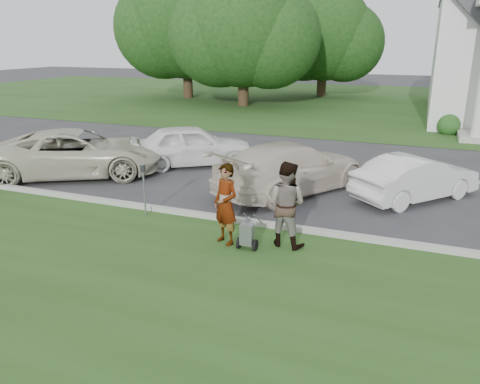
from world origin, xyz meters
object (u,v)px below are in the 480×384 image
Objects in this scene: person_left at (226,205)px; person_right at (286,205)px; car_d at (416,178)px; car_a at (77,153)px; car_c at (292,167)px; tree_back at (324,38)px; tree_far at (186,25)px; car_b at (192,145)px; tree_left at (243,31)px; striping_cart at (247,235)px; parking_meter_near at (144,184)px.

person_right is (1.30, 0.40, 0.04)m from person_left.
car_d is at bearing 77.83° from person_left.
car_c is (7.43, 0.92, -0.02)m from car_a.
car_c is (4.61, -26.34, -3.95)m from tree_back.
tree_far is 6.13× the size of person_left.
person_left is 7.34m from car_b.
car_a is 7.48m from car_c.
person_left reaches higher than car_a.
car_b is 1.13× the size of car_d.
person_right is 8.91m from car_a.
tree_far is 2.56× the size of car_b.
person_right reaches higher than car_b.
striping_cart is at bearing -68.88° from tree_left.
tree_far is 8.08× the size of parking_meter_near.
tree_left is 24.62m from person_right.
car_a is 11.14m from car_d.
striping_cart is 0.15× the size of car_a.
person_left is (-0.58, 0.14, 0.59)m from striping_cart.
person_left is at bearing -61.01° from tree_far.
tree_back is 10.79× the size of striping_cart.
striping_cart is at bearing -81.11° from tree_back.
car_b is at bearing -75.56° from tree_left.
tree_far reaches higher than car_a.
car_d is (3.97, 4.97, -0.29)m from person_left.
car_d is (8.22, -25.74, -4.06)m from tree_back.
tree_left is at bearing -14.66° from car_d.
tree_back reaches higher than car_b.
tree_back is at bearing -35.50° from car_a.
striping_cart is 7.79m from car_b.
car_c is (14.61, -21.34, -4.91)m from tree_far.
parking_meter_near is at bearing 2.11° from person_right.
person_left reaches higher than parking_meter_near.
tree_left reaches higher than car_a.
tree_back is 2.39× the size of car_d.
car_a reaches higher than car_c.
parking_meter_near is 0.32× the size of car_b.
tree_left is at bearing -26.09° from car_a.
car_a is at bearing 149.18° from parking_meter_near.
person_left is 4.39m from car_c.
tree_left is 2.64× the size of car_d.
striping_cart is 3.49m from parking_meter_near.
tree_far is at bearing -6.26° from car_b.
car_b reaches higher than parking_meter_near.
car_b is (-3.99, 6.16, -0.18)m from person_left.
tree_back is 31.04m from person_right.
car_c is at bearing 48.78° from parking_meter_near.
striping_cart is at bearing 97.18° from car_d.
tree_back is 27.03m from car_c.
tree_left is 0.91× the size of tree_far.
person_left is at bearing 165.82° from striping_cart.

